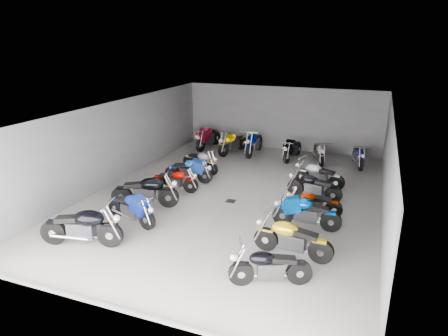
# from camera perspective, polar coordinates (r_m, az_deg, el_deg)

# --- Properties ---
(ground) EXTENTS (14.00, 14.00, 0.00)m
(ground) POSITION_cam_1_polar(r_m,az_deg,el_deg) (14.65, 1.66, -4.04)
(ground) COLOR #9A9892
(ground) RESTS_ON ground
(wall_back) EXTENTS (10.00, 0.10, 3.20)m
(wall_back) POSITION_cam_1_polar(r_m,az_deg,el_deg) (20.68, 8.24, 7.01)
(wall_back) COLOR slate
(wall_back) RESTS_ON ground
(wall_left) EXTENTS (0.10, 14.00, 3.20)m
(wall_left) POSITION_cam_1_polar(r_m,az_deg,el_deg) (16.41, -15.01, 3.66)
(wall_left) COLOR slate
(wall_left) RESTS_ON ground
(wall_right) EXTENTS (0.10, 14.00, 3.20)m
(wall_right) POSITION_cam_1_polar(r_m,az_deg,el_deg) (13.41, 22.31, -0.32)
(wall_right) COLOR slate
(wall_right) RESTS_ON ground
(ceiling) EXTENTS (10.00, 14.00, 0.04)m
(ceiling) POSITION_cam_1_polar(r_m,az_deg,el_deg) (13.76, 1.79, 8.46)
(ceiling) COLOR black
(ceiling) RESTS_ON wall_back
(drain_grate) EXTENTS (0.32, 0.32, 0.01)m
(drain_grate) POSITION_cam_1_polar(r_m,az_deg,el_deg) (14.22, 0.99, -4.73)
(drain_grate) COLOR black
(drain_grate) RESTS_ON ground
(motorcycle_left_a) EXTENTS (2.31, 0.78, 1.04)m
(motorcycle_left_a) POSITION_cam_1_polar(r_m,az_deg,el_deg) (11.79, -19.60, -7.92)
(motorcycle_left_a) COLOR black
(motorcycle_left_a) RESTS_ON ground
(motorcycle_left_b) EXTENTS (2.04, 0.75, 0.92)m
(motorcycle_left_b) POSITION_cam_1_polar(r_m,az_deg,el_deg) (12.74, -13.08, -5.62)
(motorcycle_left_b) COLOR black
(motorcycle_left_b) RESTS_ON ground
(motorcycle_left_c) EXTENTS (2.27, 0.85, 1.03)m
(motorcycle_left_c) POSITION_cam_1_polar(r_m,az_deg,el_deg) (13.84, -11.11, -3.28)
(motorcycle_left_c) COLOR black
(motorcycle_left_c) RESTS_ON ground
(motorcycle_left_d) EXTENTS (1.88, 0.42, 0.82)m
(motorcycle_left_d) POSITION_cam_1_polar(r_m,az_deg,el_deg) (15.05, -7.04, -1.73)
(motorcycle_left_d) COLOR black
(motorcycle_left_d) RESTS_ON ground
(motorcycle_left_e) EXTENTS (2.01, 0.44, 0.88)m
(motorcycle_left_e) POSITION_cam_1_polar(r_m,az_deg,el_deg) (16.00, -5.01, -0.33)
(motorcycle_left_e) COLOR black
(motorcycle_left_e) RESTS_ON ground
(motorcycle_left_f) EXTENTS (1.92, 0.85, 0.88)m
(motorcycle_left_f) POSITION_cam_1_polar(r_m,az_deg,el_deg) (17.12, -3.39, 0.96)
(motorcycle_left_f) COLOR black
(motorcycle_left_f) RESTS_ON ground
(motorcycle_right_a) EXTENTS (1.87, 0.89, 0.87)m
(motorcycle_right_a) POSITION_cam_1_polar(r_m,az_deg,el_deg) (9.60, 6.51, -13.81)
(motorcycle_right_a) COLOR black
(motorcycle_right_a) RESTS_ON ground
(motorcycle_right_b) EXTENTS (2.15, 0.47, 0.95)m
(motorcycle_right_b) POSITION_cam_1_polar(r_m,az_deg,el_deg) (10.78, 9.67, -9.89)
(motorcycle_right_b) COLOR black
(motorcycle_right_b) RESTS_ON ground
(motorcycle_right_c) EXTENTS (2.09, 0.43, 0.92)m
(motorcycle_right_c) POSITION_cam_1_polar(r_m,az_deg,el_deg) (12.37, 11.61, -6.27)
(motorcycle_right_c) COLOR black
(motorcycle_right_c) RESTS_ON ground
(motorcycle_right_d) EXTENTS (1.84, 0.48, 0.81)m
(motorcycle_right_d) POSITION_cam_1_polar(r_m,az_deg,el_deg) (13.24, 12.58, -4.93)
(motorcycle_right_d) COLOR black
(motorcycle_right_d) RESTS_ON ground
(motorcycle_right_e) EXTENTS (2.01, 0.49, 0.88)m
(motorcycle_right_e) POSITION_cam_1_polar(r_m,az_deg,el_deg) (14.59, 12.68, -2.58)
(motorcycle_right_e) COLOR black
(motorcycle_right_e) RESTS_ON ground
(motorcycle_right_f) EXTENTS (1.99, 0.54, 0.88)m
(motorcycle_right_f) POSITION_cam_1_polar(r_m,az_deg,el_deg) (15.83, 13.32, -0.97)
(motorcycle_right_f) COLOR black
(motorcycle_right_f) RESTS_ON ground
(motorcycle_back_a) EXTENTS (0.53, 2.40, 1.06)m
(motorcycle_back_a) POSITION_cam_1_polar(r_m,az_deg,el_deg) (20.83, -2.30, 4.38)
(motorcycle_back_a) COLOR black
(motorcycle_back_a) RESTS_ON ground
(motorcycle_back_b) EXTENTS (0.74, 2.27, 1.01)m
(motorcycle_back_b) POSITION_cam_1_polar(r_m,az_deg,el_deg) (19.90, 1.21, 3.66)
(motorcycle_back_b) COLOR black
(motorcycle_back_b) RESTS_ON ground
(motorcycle_back_c) EXTENTS (0.46, 2.40, 1.05)m
(motorcycle_back_c) POSITION_cam_1_polar(r_m,az_deg,el_deg) (19.75, 4.30, 3.57)
(motorcycle_back_c) COLOR black
(motorcycle_back_c) RESTS_ON ground
(motorcycle_back_d) EXTENTS (0.52, 2.15, 0.95)m
(motorcycle_back_d) POSITION_cam_1_polar(r_m,az_deg,el_deg) (19.16, 9.72, 2.72)
(motorcycle_back_d) COLOR black
(motorcycle_back_d) RESTS_ON ground
(motorcycle_back_e) EXTENTS (0.76, 1.93, 0.87)m
(motorcycle_back_e) POSITION_cam_1_polar(r_m,az_deg,el_deg) (18.94, 13.42, 2.17)
(motorcycle_back_e) COLOR black
(motorcycle_back_e) RESTS_ON ground
(motorcycle_back_f) EXTENTS (0.61, 1.97, 0.88)m
(motorcycle_back_f) POSITION_cam_1_polar(r_m,az_deg,el_deg) (18.83, 18.64, 1.61)
(motorcycle_back_f) COLOR black
(motorcycle_back_f) RESTS_ON ground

